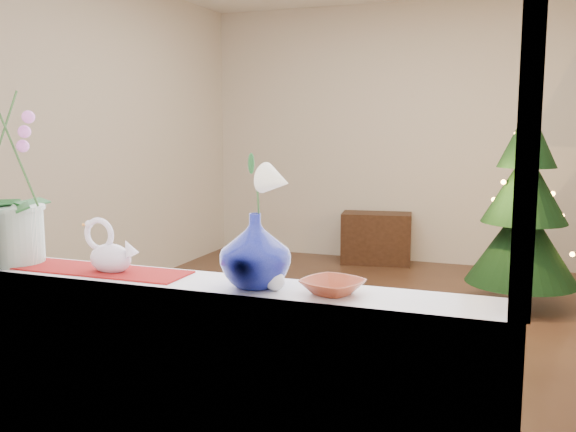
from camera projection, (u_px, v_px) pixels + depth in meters
name	position (u px, v px, depth m)	size (l,w,h in m)	color
ground	(355.00, 331.00, 4.56)	(5.00, 5.00, 0.00)	#372016
wall_back	(417.00, 134.00, 6.69)	(4.50, 0.10, 2.70)	beige
wall_front	(167.00, 157.00, 2.04)	(4.50, 0.10, 2.70)	beige
wall_left	(85.00, 137.00, 5.14)	(0.10, 5.00, 2.70)	beige
window_apron	(180.00, 421.00, 2.21)	(2.20, 0.08, 0.88)	white
windowsill	(190.00, 285.00, 2.23)	(2.20, 0.26, 0.04)	white
window_frame	(168.00, 46.00, 2.02)	(2.22, 0.06, 1.60)	white
runner	(98.00, 270.00, 2.36)	(0.70, 0.20, 0.01)	maroon
orchid_pot	(8.00, 168.00, 2.43)	(0.25, 0.25, 0.74)	silver
swan	(110.00, 247.00, 2.31)	(0.22, 0.10, 0.19)	silver
blue_vase	(255.00, 245.00, 2.11)	(0.27, 0.27, 0.28)	navy
lily	(255.00, 170.00, 2.07)	(0.16, 0.09, 0.21)	white
paperweight	(275.00, 281.00, 2.07)	(0.07, 0.07, 0.07)	white
amber_dish	(333.00, 288.00, 2.03)	(0.16, 0.16, 0.04)	#9C3C20
xmas_tree	(524.00, 207.00, 5.09)	(0.88, 0.88, 1.61)	black
side_table	(376.00, 238.00, 6.73)	(0.71, 0.36, 0.54)	black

